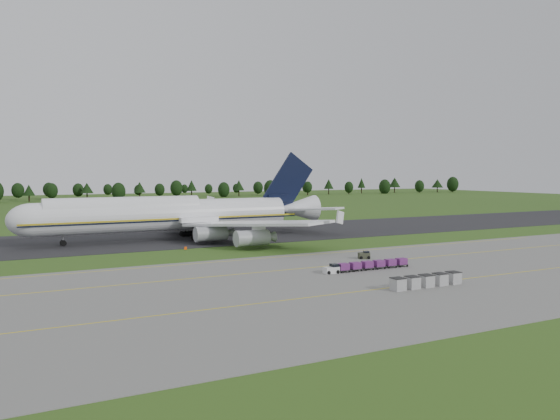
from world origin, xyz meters
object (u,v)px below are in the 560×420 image
aircraft (174,214)px  edge_markers (213,247)px  baggage_train (366,265)px  utility_cart (364,256)px  uld_row (427,281)px

aircraft → edge_markers: bearing=-79.4°
aircraft → baggage_train: aircraft is taller
baggage_train → utility_cart: (6.29, 9.29, -0.20)m
utility_cart → edge_markers: bearing=127.1°
aircraft → utility_cart: bearing=-62.2°
baggage_train → utility_cart: baggage_train is taller
utility_cart → uld_row: 24.24m
aircraft → uld_row: size_ratio=6.42×
aircraft → baggage_train: 54.49m
baggage_train → edge_markers: baggage_train is taller
aircraft → uld_row: aircraft is taller
aircraft → edge_markers: (3.18, -17.07, -5.56)m
aircraft → baggage_train: (16.12, -51.80, -5.04)m
baggage_train → uld_row: size_ratio=1.37×
utility_cart → uld_row: bearing=-105.6°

